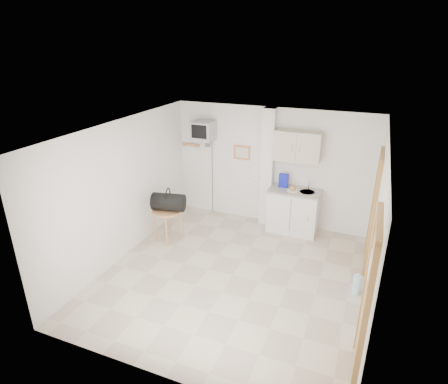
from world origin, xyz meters
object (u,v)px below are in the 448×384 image
at_px(round_table, 167,214).
at_px(crt_television, 203,131).
at_px(water_bottle, 357,285).
at_px(duffel_bag, 168,202).

bearing_deg(round_table, crt_television, 83.11).
bearing_deg(crt_television, water_bottle, -27.07).
distance_m(round_table, duffel_bag, 0.28).
bearing_deg(crt_television, duffel_bag, -95.03).
relative_size(crt_television, water_bottle, 5.79).
distance_m(round_table, water_bottle, 3.64).
bearing_deg(duffel_bag, round_table, 165.23).
relative_size(crt_television, duffel_bag, 3.17).
distance_m(crt_television, duffel_bag, 1.76).
bearing_deg(duffel_bag, water_bottle, -17.31).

